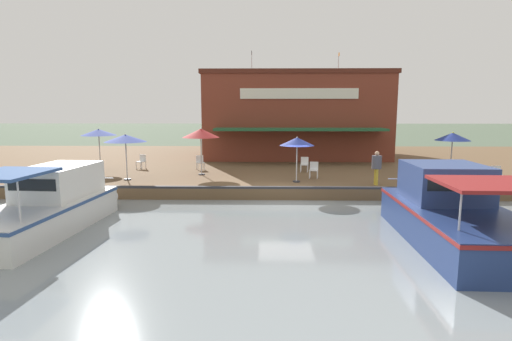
{
  "coord_description": "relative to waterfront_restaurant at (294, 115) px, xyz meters",
  "views": [
    {
      "loc": [
        17.81,
        -1.04,
        4.14
      ],
      "look_at": [
        -1.0,
        -1.41,
        1.3
      ],
      "focal_mm": 28.0,
      "sensor_mm": 36.0,
      "label": 1
    }
  ],
  "objects": [
    {
      "name": "ground_plane",
      "position": [
        13.69,
        -1.33,
        -3.76
      ],
      "size": [
        220.0,
        220.0,
        0.0
      ],
      "primitive_type": "plane",
      "color": "#4C5B47"
    },
    {
      "name": "quay_deck",
      "position": [
        2.69,
        -1.33,
        -3.46
      ],
      "size": [
        22.0,
        56.0,
        0.6
      ],
      "primitive_type": "cube",
      "color": "brown",
      "rests_on": "ground"
    },
    {
      "name": "quay_edge_fender",
      "position": [
        13.59,
        -1.33,
        -3.11
      ],
      "size": [
        0.2,
        50.4,
        0.1
      ],
      "primitive_type": "cube",
      "color": "#2D2D33",
      "rests_on": "quay_deck"
    },
    {
      "name": "waterfront_restaurant",
      "position": [
        0.0,
        0.0,
        0.0
      ],
      "size": [
        10.07,
        13.56,
        8.05
      ],
      "color": "brown",
      "rests_on": "quay_deck"
    },
    {
      "name": "patio_umbrella_mid_patio_right",
      "position": [
        8.31,
        -12.04,
        -0.9
      ],
      "size": [
        2.04,
        2.04,
        2.5
      ],
      "color": "#B7B7B7",
      "rests_on": "quay_deck"
    },
    {
      "name": "patio_umbrella_mid_patio_left",
      "position": [
        9.7,
        -5.82,
        -0.86
      ],
      "size": [
        2.03,
        2.03,
        2.6
      ],
      "color": "#B7B7B7",
      "rests_on": "quay_deck"
    },
    {
      "name": "patio_umbrella_by_entrance",
      "position": [
        11.87,
        -0.74,
        -1.15
      ],
      "size": [
        1.7,
        1.7,
        2.26
      ],
      "color": "#B7B7B7",
      "rests_on": "quay_deck"
    },
    {
      "name": "patio_umbrella_near_quay_edge",
      "position": [
        11.4,
        -9.39,
        -1.03
      ],
      "size": [
        2.1,
        2.1,
        2.37
      ],
      "color": "#B7B7B7",
      "rests_on": "quay_deck"
    },
    {
      "name": "patio_umbrella_far_corner",
      "position": [
        10.21,
        7.62,
        -1.01
      ],
      "size": [
        1.8,
        1.8,
        2.41
      ],
      "color": "#B7B7B7",
      "rests_on": "quay_deck"
    },
    {
      "name": "cafe_chair_far_corner_seat",
      "position": [
        7.35,
        -9.88,
        -2.69
      ],
      "size": [
        0.57,
        0.57,
        0.85
      ],
      "color": "white",
      "rests_on": "quay_deck"
    },
    {
      "name": "cafe_chair_facing_river",
      "position": [
        12.03,
        9.02,
        -2.69
      ],
      "size": [
        0.5,
        0.5,
        0.85
      ],
      "color": "white",
      "rests_on": "quay_deck"
    },
    {
      "name": "cafe_chair_back_row_seat",
      "position": [
        10.62,
        0.28,
        -2.69
      ],
      "size": [
        0.52,
        0.52,
        0.85
      ],
      "color": "white",
      "rests_on": "quay_deck"
    },
    {
      "name": "cafe_chair_mid_patio",
      "position": [
        7.71,
        -6.21,
        -2.69
      ],
      "size": [
        0.57,
        0.57,
        0.85
      ],
      "color": "white",
      "rests_on": "quay_deck"
    },
    {
      "name": "cafe_chair_under_first_umbrella",
      "position": [
        10.15,
        6.27,
        -2.69
      ],
      "size": [
        0.52,
        0.52,
        0.85
      ],
      "color": "white",
      "rests_on": "quay_deck"
    },
    {
      "name": "cafe_chair_beside_entrance",
      "position": [
        8.44,
        0.0,
        -2.69
      ],
      "size": [
        0.51,
        0.51,
        0.85
      ],
      "color": "white",
      "rests_on": "quay_deck"
    },
    {
      "name": "person_near_entrance",
      "position": [
        12.57,
        3.01,
        -2.15
      ],
      "size": [
        0.46,
        0.46,
        1.63
      ],
      "color": "gold",
      "rests_on": "quay_deck"
    },
    {
      "name": "motorboat_fourth_along",
      "position": [
        18.81,
        3.57,
        -2.86
      ],
      "size": [
        7.88,
        3.1,
        2.33
      ],
      "color": "navy",
      "rests_on": "river_water"
    },
    {
      "name": "motorboat_nearest_quay",
      "position": [
        17.92,
        -9.7,
        -2.89
      ],
      "size": [
        7.48,
        2.84,
        2.27
      ],
      "color": "silver",
      "rests_on": "river_water"
    },
    {
      "name": "tree_upstream_bank",
      "position": [
        -4.28,
        5.06,
        1.35
      ],
      "size": [
        5.31,
        5.06,
        7.18
      ],
      "color": "brown",
      "rests_on": "quay_deck"
    }
  ]
}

